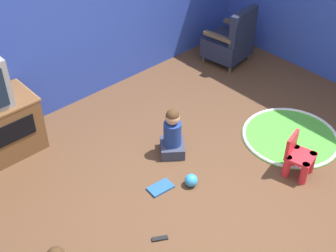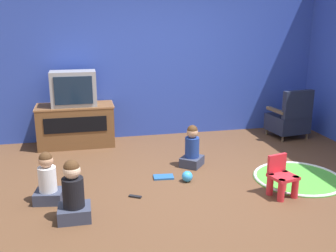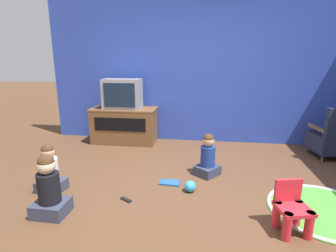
{
  "view_description": "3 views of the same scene",
  "coord_description": "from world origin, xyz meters",
  "px_view_note": "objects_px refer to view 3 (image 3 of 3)",
  "views": [
    {
      "loc": [
        -2.66,
        -2.35,
        3.5
      ],
      "look_at": [
        -0.38,
        0.16,
        0.86
      ],
      "focal_mm": 50.0,
      "sensor_mm": 36.0,
      "label": 1
    },
    {
      "loc": [
        -1.37,
        -4.39,
        2.02
      ],
      "look_at": [
        -0.35,
        0.24,
        0.7
      ],
      "focal_mm": 42.0,
      "sensor_mm": 36.0,
      "label": 2
    },
    {
      "loc": [
        0.0,
        -2.82,
        1.55
      ],
      "look_at": [
        -0.47,
        0.54,
        0.69
      ],
      "focal_mm": 28.0,
      "sensor_mm": 36.0,
      "label": 3
    }
  ],
  "objects_px": {
    "child_watching_left": "(49,189)",
    "remote_control": "(126,200)",
    "toy_ball": "(190,186)",
    "television": "(122,94)",
    "black_armchair": "(333,138)",
    "child_watching_right": "(50,171)",
    "yellow_kid_chair": "(291,212)",
    "child_watching_center": "(207,157)",
    "book": "(170,183)",
    "tv_cabinet": "(124,125)"
  },
  "relations": [
    {
      "from": "child_watching_left",
      "to": "remote_control",
      "type": "bearing_deg",
      "value": 29.14
    },
    {
      "from": "toy_ball",
      "to": "remote_control",
      "type": "bearing_deg",
      "value": -156.36
    },
    {
      "from": "television",
      "to": "remote_control",
      "type": "height_order",
      "value": "television"
    },
    {
      "from": "black_armchair",
      "to": "child_watching_right",
      "type": "relative_size",
      "value": 1.44
    },
    {
      "from": "yellow_kid_chair",
      "to": "child_watching_center",
      "type": "height_order",
      "value": "child_watching_center"
    },
    {
      "from": "black_armchair",
      "to": "yellow_kid_chair",
      "type": "xyz_separation_m",
      "value": [
        -1.24,
        -2.08,
        -0.13
      ]
    },
    {
      "from": "child_watching_left",
      "to": "child_watching_right",
      "type": "bearing_deg",
      "value": 121.62
    },
    {
      "from": "black_armchair",
      "to": "toy_ball",
      "type": "relative_size",
      "value": 6.2
    },
    {
      "from": "book",
      "to": "remote_control",
      "type": "relative_size",
      "value": 1.8
    },
    {
      "from": "yellow_kid_chair",
      "to": "television",
      "type": "bearing_deg",
      "value": 120.84
    },
    {
      "from": "child_watching_center",
      "to": "book",
      "type": "relative_size",
      "value": 2.17
    },
    {
      "from": "book",
      "to": "tv_cabinet",
      "type": "bearing_deg",
      "value": -50.71
    },
    {
      "from": "tv_cabinet",
      "to": "book",
      "type": "height_order",
      "value": "tv_cabinet"
    },
    {
      "from": "child_watching_left",
      "to": "yellow_kid_chair",
      "type": "bearing_deg",
      "value": 1.87
    },
    {
      "from": "yellow_kid_chair",
      "to": "tv_cabinet",
      "type": "bearing_deg",
      "value": 120.23
    },
    {
      "from": "child_watching_left",
      "to": "toy_ball",
      "type": "bearing_deg",
      "value": 26.59
    },
    {
      "from": "child_watching_left",
      "to": "remote_control",
      "type": "relative_size",
      "value": 4.31
    },
    {
      "from": "black_armchair",
      "to": "child_watching_center",
      "type": "relative_size",
      "value": 1.44
    },
    {
      "from": "television",
      "to": "black_armchair",
      "type": "distance_m",
      "value": 3.64
    },
    {
      "from": "tv_cabinet",
      "to": "remote_control",
      "type": "height_order",
      "value": "tv_cabinet"
    },
    {
      "from": "tv_cabinet",
      "to": "yellow_kid_chair",
      "type": "height_order",
      "value": "tv_cabinet"
    },
    {
      "from": "yellow_kid_chair",
      "to": "remote_control",
      "type": "height_order",
      "value": "yellow_kid_chair"
    },
    {
      "from": "black_armchair",
      "to": "remote_control",
      "type": "relative_size",
      "value": 5.63
    },
    {
      "from": "tv_cabinet",
      "to": "yellow_kid_chair",
      "type": "xyz_separation_m",
      "value": [
        2.33,
        -2.43,
        -0.15
      ]
    },
    {
      "from": "yellow_kid_chair",
      "to": "book",
      "type": "height_order",
      "value": "yellow_kid_chair"
    },
    {
      "from": "television",
      "to": "book",
      "type": "distance_m",
      "value": 2.14
    },
    {
      "from": "tv_cabinet",
      "to": "remote_control",
      "type": "relative_size",
      "value": 8.0
    },
    {
      "from": "toy_ball",
      "to": "yellow_kid_chair",
      "type": "bearing_deg",
      "value": -32.78
    },
    {
      "from": "yellow_kid_chair",
      "to": "remote_control",
      "type": "relative_size",
      "value": 3.14
    },
    {
      "from": "child_watching_left",
      "to": "remote_control",
      "type": "height_order",
      "value": "child_watching_left"
    },
    {
      "from": "television",
      "to": "child_watching_right",
      "type": "height_order",
      "value": "television"
    },
    {
      "from": "yellow_kid_chair",
      "to": "remote_control",
      "type": "xyz_separation_m",
      "value": [
        -1.67,
        0.31,
        -0.19
      ]
    },
    {
      "from": "remote_control",
      "to": "book",
      "type": "bearing_deg",
      "value": -101.6
    },
    {
      "from": "tv_cabinet",
      "to": "child_watching_center",
      "type": "height_order",
      "value": "tv_cabinet"
    },
    {
      "from": "toy_ball",
      "to": "book",
      "type": "bearing_deg",
      "value": 146.72
    },
    {
      "from": "child_watching_right",
      "to": "toy_ball",
      "type": "height_order",
      "value": "child_watching_right"
    },
    {
      "from": "tv_cabinet",
      "to": "remote_control",
      "type": "bearing_deg",
      "value": -72.73
    },
    {
      "from": "child_watching_left",
      "to": "book",
      "type": "relative_size",
      "value": 2.4
    },
    {
      "from": "television",
      "to": "black_armchair",
      "type": "relative_size",
      "value": 0.81
    },
    {
      "from": "television",
      "to": "child_watching_left",
      "type": "height_order",
      "value": "television"
    },
    {
      "from": "yellow_kid_chair",
      "to": "child_watching_left",
      "type": "relative_size",
      "value": 0.73
    },
    {
      "from": "book",
      "to": "remote_control",
      "type": "distance_m",
      "value": 0.66
    },
    {
      "from": "child_watching_left",
      "to": "child_watching_center",
      "type": "bearing_deg",
      "value": 37.32
    },
    {
      "from": "child_watching_right",
      "to": "remote_control",
      "type": "xyz_separation_m",
      "value": [
        0.96,
        -0.1,
        -0.25
      ]
    },
    {
      "from": "tv_cabinet",
      "to": "remote_control",
      "type": "xyz_separation_m",
      "value": [
        0.66,
        -2.12,
        -0.34
      ]
    },
    {
      "from": "toy_ball",
      "to": "remote_control",
      "type": "relative_size",
      "value": 0.91
    },
    {
      "from": "yellow_kid_chair",
      "to": "child_watching_right",
      "type": "bearing_deg",
      "value": 157.47
    },
    {
      "from": "remote_control",
      "to": "toy_ball",
      "type": "bearing_deg",
      "value": -125.98
    },
    {
      "from": "tv_cabinet",
      "to": "child_watching_center",
      "type": "relative_size",
      "value": 2.05
    },
    {
      "from": "remote_control",
      "to": "television",
      "type": "bearing_deg",
      "value": -41.95
    }
  ]
}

